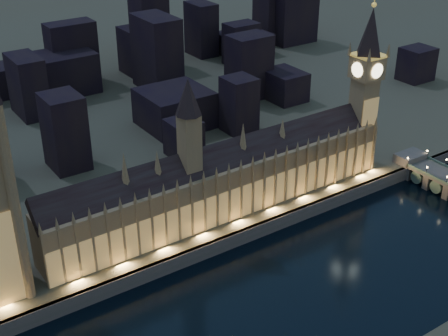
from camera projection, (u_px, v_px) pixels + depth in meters
ground_plane at (283, 290)px, 285.54m from camera, size 2000.00×2000.00×0.00m
embankment_wall at (231, 241)px, 313.70m from camera, size 2000.00×2.50×8.00m
palace_of_westminster at (223, 181)px, 322.83m from camera, size 202.00×21.93×78.00m
elizabeth_tower at (366, 75)px, 354.94m from camera, size 18.00×18.00×101.23m
city_backdrop at (117, 69)px, 469.70m from camera, size 449.41×215.63×75.12m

